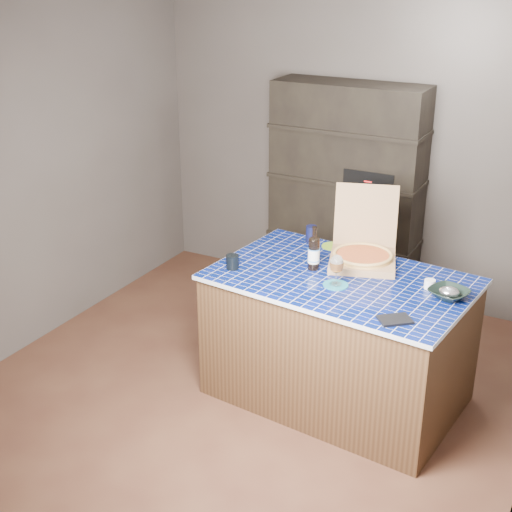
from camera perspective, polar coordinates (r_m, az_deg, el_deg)
The scene contains 14 objects.
room at distance 4.38m, azimuth 0.03°, elevation 3.76°, with size 3.50×3.50×3.50m.
shelving_unit at distance 5.81m, azimuth 7.24°, elevation 4.83°, with size 1.20×0.41×1.80m.
kitchen_island at distance 4.61m, azimuth 6.60°, elevation -6.54°, with size 1.66×1.15×0.86m.
pizza_box at distance 4.62m, azimuth 8.55°, elevation 0.20°, with size 0.55×0.61×0.45m.
mead_bottle at distance 4.48m, azimuth 4.65°, elevation 0.28°, with size 0.08×0.08×0.29m.
teal_trivet at distance 4.31m, azimuth 6.39°, elevation -2.32°, with size 0.15×0.15×0.01m, color #1A7287.
wine_glass at distance 4.25m, azimuth 6.47°, elevation -0.69°, with size 0.09×0.09×0.19m.
tumbler at distance 4.50m, azimuth -1.89°, elevation -0.47°, with size 0.08×0.08×0.09m, color black.
dvd_case at distance 3.95m, azimuth 11.05°, elevation -5.02°, with size 0.12×0.17×0.01m, color black.
bowl at distance 4.27m, azimuth 15.17°, elevation -2.92°, with size 0.22×0.22×0.05m, color black.
foil_contents at distance 4.26m, azimuth 15.19°, elevation -2.77°, with size 0.12×0.10×0.06m, color #B7B9C3.
white_jar at distance 4.36m, azimuth 13.72°, elevation -2.20°, with size 0.07×0.07×0.06m, color white.
navy_cup at distance 4.93m, azimuth 4.45°, elevation 1.76°, with size 0.07×0.07×0.12m, color black.
green_trivet at distance 4.88m, azimuth 6.22°, elevation 0.78°, with size 0.16×0.16×0.01m, color #7DAA24.
Camera 1 is at (1.96, -3.65, 2.68)m, focal length 50.00 mm.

